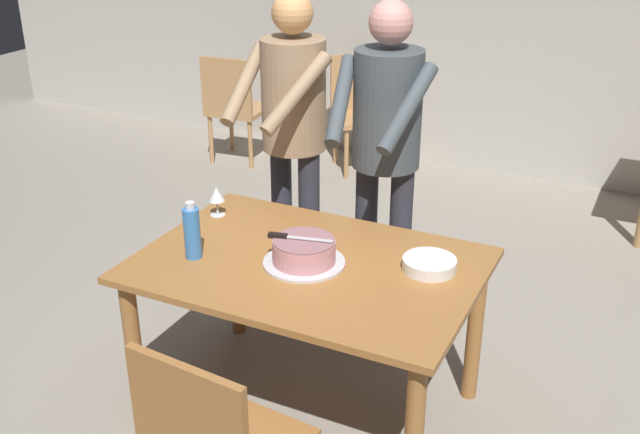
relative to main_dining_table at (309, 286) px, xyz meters
name	(u,v)px	position (x,y,z in m)	size (l,w,h in m)	color
ground_plane	(310,408)	(0.00, 0.00, -0.64)	(14.00, 14.00, 0.00)	gray
back_wall	(511,0)	(0.00, 3.37, 0.71)	(10.00, 0.12, 2.70)	#BCB7AD
main_dining_table	(309,286)	(0.00, 0.00, 0.00)	(1.40, 0.97, 0.75)	#9E6633
cake_on_platter	(304,253)	(-0.01, -0.02, 0.16)	(0.34, 0.34, 0.11)	silver
cake_knife	(287,237)	(-0.08, -0.03, 0.23)	(0.27, 0.08, 0.02)	silver
plate_stack	(429,264)	(0.47, 0.16, 0.14)	(0.22, 0.22, 0.05)	white
wine_glass_near	(217,195)	(-0.60, 0.24, 0.21)	(0.08, 0.08, 0.14)	silver
water_bottle	(192,232)	(-0.45, -0.17, 0.23)	(0.07, 0.07, 0.25)	#387AC6
person_cutting_cake	(386,141)	(0.06, 0.69, 0.44)	(0.47, 0.55, 1.72)	#2D2D38
person_standing_beside	(293,125)	(-0.45, 0.72, 0.44)	(0.46, 0.57, 1.72)	#2D2D38
background_chair_0	(235,105)	(-2.00, 2.61, -0.15)	(0.47, 0.47, 0.90)	tan
background_chair_1	(361,108)	(-1.03, 2.98, -0.15)	(0.62, 0.62, 0.90)	tan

